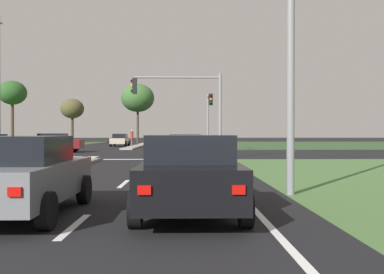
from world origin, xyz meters
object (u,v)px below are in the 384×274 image
Objects in this scene: pedestrian_at_median at (132,136)px; car_grey_near at (22,175)px; traffic_signal_near_right at (185,99)px; treeline_third at (72,109)px; traffic_signal_far_right at (209,111)px; car_beige_sixth at (120,140)px; treeline_fourth at (138,98)px; car_red_fourth at (185,149)px; treeline_second at (12,93)px; car_black_second at (190,173)px; car_maroon_third at (54,143)px.

car_grey_near is at bearing 95.83° from pedestrian_at_median.
traffic_signal_near_right is 0.86× the size of treeline_third.
treeline_third reaches higher than traffic_signal_far_right.
treeline_third reaches higher than car_beige_sixth.
car_beige_sixth is at bearing -91.76° from treeline_fourth.
car_grey_near is at bearing -100.54° from traffic_signal_near_right.
car_grey_near reaches higher than car_red_fourth.
traffic_signal_far_right reaches higher than pedestrian_at_median.
traffic_signal_far_right is 0.58× the size of treeline_second.
treeline_third is at bearing 112.34° from car_red_fourth.
pedestrian_at_median reaches higher than car_beige_sixth.
treeline_fourth is at bearing -83.69° from pedestrian_at_median.
car_grey_near is 0.95× the size of car_black_second.
treeline_second is 17.78m from treeline_fourth.
treeline_third is at bearing -168.32° from car_maroon_third.
traffic_signal_far_right is 30.16m from treeline_third.
treeline_fourth is (-7.20, 56.81, 6.12)m from car_black_second.
car_red_fourth is 42.59m from treeline_third.
pedestrian_at_median is 0.20× the size of treeline_second.
car_maroon_third is at bearing 68.87° from pedestrian_at_median.
traffic_signal_far_right is at bearing 127.03° from car_beige_sixth.
traffic_signal_near_right is (-0.01, 17.33, 2.87)m from car_black_second.
car_maroon_third is 0.51× the size of treeline_second.
car_grey_near is 55.75m from treeline_second.
car_beige_sixth is 14.55m from treeline_third.
car_grey_near is at bearing -176.73° from car_black_second.
traffic_signal_near_right is at bearing 107.81° from pedestrian_at_median.
car_beige_sixth is 0.79× the size of traffic_signal_near_right.
traffic_signal_near_right is at bearing 89.55° from car_red_fourth.
traffic_signal_near_right is at bearing 90.04° from car_black_second.
treeline_second is (-16.40, 9.41, 6.35)m from car_beige_sixth.
car_maroon_third is 31.33m from treeline_fourth.
treeline_third is 0.71× the size of treeline_fourth.
car_black_second is 17.57m from traffic_signal_near_right.
car_grey_near is 27.49m from car_maroon_third.
treeline_fourth reaches higher than pedestrian_at_median.
traffic_signal_near_right is 40.26m from treeline_fourth.
traffic_signal_near_right reaches higher than car_black_second.
traffic_signal_far_right is (2.12, 11.47, -0.13)m from traffic_signal_near_right.
car_grey_near is 0.93× the size of car_maroon_third.
car_red_fourth is 0.75× the size of traffic_signal_near_right.
pedestrian_at_median is at bearing 115.28° from car_beige_sixth.
car_beige_sixth is at bearing 105.13° from car_red_fourth.
car_beige_sixth is 4.44m from pedestrian_at_median.
traffic_signal_far_right is 34.59m from treeline_second.
traffic_signal_far_right is at bearing 81.98° from car_red_fourth.
treeline_third reaches higher than pedestrian_at_median.
car_black_second is at bearing -72.98° from treeline_third.
car_grey_near is 0.46× the size of treeline_fourth.
traffic_signal_near_right reaches higher than car_maroon_third.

